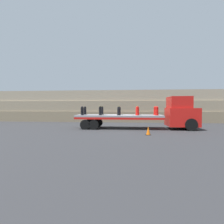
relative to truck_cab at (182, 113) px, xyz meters
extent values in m
plane|color=#2D2D30|center=(-6.03, 0.00, -1.52)|extent=(120.00, 120.00, 0.00)
cube|color=#84755B|center=(-6.03, 8.20, -0.78)|extent=(60.00, 3.00, 1.50)
cube|color=gray|center=(-6.03, 8.35, 0.72)|extent=(60.00, 3.00, 1.50)
cube|color=tan|center=(-6.03, 8.50, 2.21)|extent=(60.00, 3.00, 1.50)
cube|color=red|center=(-0.04, 0.00, -0.36)|extent=(2.72, 2.53, 1.72)
cube|color=red|center=(-0.31, 0.00, 1.04)|extent=(1.91, 2.33, 1.08)
cube|color=black|center=(0.71, 0.00, -0.02)|extent=(1.09, 2.23, 0.96)
cylinder|color=black|center=(0.44, -1.20, -0.97)|extent=(1.11, 0.28, 1.11)
cylinder|color=black|center=(0.44, 1.20, -0.97)|extent=(1.11, 0.28, 1.11)
cube|color=gray|center=(-6.03, 0.00, -0.27)|extent=(8.37, 2.55, 0.18)
cube|color=red|center=(-6.03, -1.24, -0.46)|extent=(8.37, 0.08, 0.20)
cube|color=red|center=(-6.03, 1.24, -0.46)|extent=(8.37, 0.08, 0.20)
cylinder|color=black|center=(-8.33, -1.17, -1.06)|extent=(0.92, 0.30, 0.92)
cylinder|color=black|center=(-8.33, 1.17, -1.06)|extent=(0.92, 0.30, 0.92)
cylinder|color=black|center=(-9.17, -1.17, -1.06)|extent=(0.92, 0.30, 0.92)
cylinder|color=black|center=(-9.17, 1.17, -1.06)|extent=(0.92, 0.30, 0.92)
cylinder|color=black|center=(-9.62, -0.56, -0.17)|extent=(0.35, 0.35, 0.03)
cylinder|color=black|center=(-9.62, -0.56, 0.15)|extent=(0.28, 0.28, 0.66)
sphere|color=black|center=(-9.62, -0.56, 0.54)|extent=(0.27, 0.27, 0.27)
cylinder|color=black|center=(-9.62, -0.75, 0.23)|extent=(0.13, 0.11, 0.13)
cylinder|color=black|center=(-9.62, -0.37, 0.23)|extent=(0.13, 0.11, 0.13)
cylinder|color=black|center=(-9.62, 0.56, -0.17)|extent=(0.35, 0.35, 0.03)
cylinder|color=black|center=(-9.62, 0.56, 0.15)|extent=(0.28, 0.28, 0.66)
sphere|color=black|center=(-9.62, 0.56, 0.54)|extent=(0.27, 0.27, 0.27)
cylinder|color=black|center=(-9.62, 0.37, 0.23)|extent=(0.13, 0.11, 0.13)
cylinder|color=black|center=(-9.62, 0.75, 0.23)|extent=(0.13, 0.11, 0.13)
cylinder|color=black|center=(-7.83, -0.56, -0.17)|extent=(0.35, 0.35, 0.03)
cylinder|color=black|center=(-7.83, -0.56, 0.15)|extent=(0.28, 0.28, 0.66)
sphere|color=black|center=(-7.83, -0.56, 0.54)|extent=(0.27, 0.27, 0.27)
cylinder|color=black|center=(-7.83, -0.75, 0.23)|extent=(0.13, 0.11, 0.13)
cylinder|color=black|center=(-7.83, -0.37, 0.23)|extent=(0.13, 0.11, 0.13)
cylinder|color=black|center=(-7.83, 0.56, -0.17)|extent=(0.35, 0.35, 0.03)
cylinder|color=black|center=(-7.83, 0.56, 0.15)|extent=(0.28, 0.28, 0.66)
sphere|color=black|center=(-7.83, 0.56, 0.54)|extent=(0.27, 0.27, 0.27)
cylinder|color=black|center=(-7.83, 0.37, 0.23)|extent=(0.13, 0.11, 0.13)
cylinder|color=black|center=(-7.83, 0.75, 0.23)|extent=(0.13, 0.11, 0.13)
cylinder|color=black|center=(-6.03, -0.56, -0.17)|extent=(0.35, 0.35, 0.03)
cylinder|color=black|center=(-6.03, -0.56, 0.15)|extent=(0.28, 0.28, 0.66)
sphere|color=black|center=(-6.03, -0.56, 0.54)|extent=(0.27, 0.27, 0.27)
cylinder|color=black|center=(-6.03, -0.75, 0.23)|extent=(0.13, 0.11, 0.13)
cylinder|color=black|center=(-6.03, -0.37, 0.23)|extent=(0.13, 0.11, 0.13)
cylinder|color=black|center=(-6.03, 0.56, -0.17)|extent=(0.35, 0.35, 0.03)
cylinder|color=black|center=(-6.03, 0.56, 0.15)|extent=(0.28, 0.28, 0.66)
sphere|color=black|center=(-6.03, 0.56, 0.54)|extent=(0.27, 0.27, 0.27)
cylinder|color=black|center=(-6.03, 0.37, 0.23)|extent=(0.13, 0.11, 0.13)
cylinder|color=black|center=(-6.03, 0.75, 0.23)|extent=(0.13, 0.11, 0.13)
cylinder|color=red|center=(-4.24, -0.56, -0.17)|extent=(0.35, 0.35, 0.03)
cylinder|color=red|center=(-4.24, -0.56, 0.15)|extent=(0.28, 0.28, 0.66)
sphere|color=red|center=(-4.24, -0.56, 0.54)|extent=(0.27, 0.27, 0.27)
cylinder|color=red|center=(-4.24, -0.75, 0.23)|extent=(0.13, 0.11, 0.13)
cylinder|color=red|center=(-4.24, -0.37, 0.23)|extent=(0.13, 0.11, 0.13)
cylinder|color=red|center=(-4.24, 0.56, -0.17)|extent=(0.35, 0.35, 0.03)
cylinder|color=red|center=(-4.24, 0.56, 0.15)|extent=(0.28, 0.28, 0.66)
sphere|color=red|center=(-4.24, 0.56, 0.54)|extent=(0.27, 0.27, 0.27)
cylinder|color=red|center=(-4.24, 0.37, 0.23)|extent=(0.13, 0.11, 0.13)
cylinder|color=red|center=(-4.24, 0.75, 0.23)|extent=(0.13, 0.11, 0.13)
cylinder|color=red|center=(-2.45, -0.56, -0.17)|extent=(0.35, 0.35, 0.03)
cylinder|color=red|center=(-2.45, -0.56, 0.15)|extent=(0.28, 0.28, 0.66)
sphere|color=red|center=(-2.45, -0.56, 0.54)|extent=(0.27, 0.27, 0.27)
cylinder|color=red|center=(-2.45, -0.75, 0.23)|extent=(0.13, 0.11, 0.13)
cylinder|color=red|center=(-2.45, -0.37, 0.23)|extent=(0.13, 0.11, 0.13)
cylinder|color=red|center=(-2.45, 0.56, -0.17)|extent=(0.35, 0.35, 0.03)
cylinder|color=red|center=(-2.45, 0.56, 0.15)|extent=(0.28, 0.28, 0.66)
sphere|color=red|center=(-2.45, 0.56, 0.54)|extent=(0.27, 0.27, 0.27)
cylinder|color=red|center=(-2.45, 0.37, 0.23)|extent=(0.13, 0.11, 0.13)
cylinder|color=red|center=(-2.45, 0.75, 0.23)|extent=(0.13, 0.11, 0.13)
cube|color=yellow|center=(-7.83, 0.00, 0.68)|extent=(0.05, 2.75, 0.01)
cube|color=yellow|center=(-6.03, 0.00, 0.68)|extent=(0.05, 2.75, 0.01)
cube|color=yellow|center=(-4.24, 0.00, 0.68)|extent=(0.05, 2.75, 0.01)
cube|color=black|center=(-3.60, -3.87, -1.51)|extent=(0.40, 0.40, 0.03)
cone|color=orange|center=(-3.60, -3.87, -1.19)|extent=(0.31, 0.31, 0.63)
camera|label=1|loc=(-5.06, -17.24, 0.59)|focal=28.00mm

